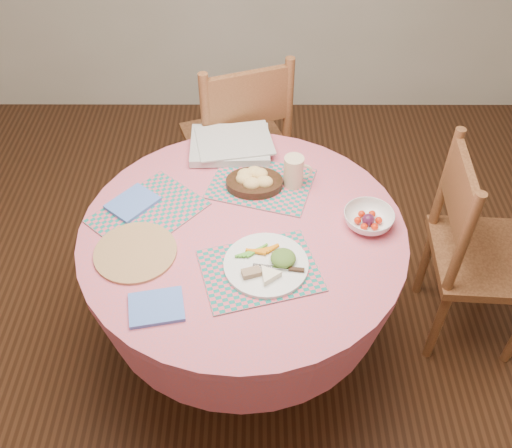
# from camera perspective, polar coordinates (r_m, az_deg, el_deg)

# --- Properties ---
(ground) EXTENTS (4.00, 4.00, 0.00)m
(ground) POSITION_cam_1_polar(r_m,az_deg,el_deg) (2.73, -1.07, -11.66)
(ground) COLOR #331C0F
(ground) RESTS_ON ground
(dining_table) EXTENTS (1.24, 1.24, 0.75)m
(dining_table) POSITION_cam_1_polar(r_m,az_deg,el_deg) (2.29, -1.25, -3.98)
(dining_table) COLOR #C65C7B
(dining_table) RESTS_ON ground
(chair_right) EXTENTS (0.47, 0.49, 0.99)m
(chair_right) POSITION_cam_1_polar(r_m,az_deg,el_deg) (2.57, 21.05, -2.40)
(chair_right) COLOR brown
(chair_right) RESTS_ON ground
(chair_back) EXTENTS (0.61, 0.60, 1.04)m
(chair_back) POSITION_cam_1_polar(r_m,az_deg,el_deg) (2.91, -1.72, 8.31)
(chair_back) COLOR brown
(chair_back) RESTS_ON ground
(placemat_front) EXTENTS (0.47, 0.40, 0.01)m
(placemat_front) POSITION_cam_1_polar(r_m,az_deg,el_deg) (2.01, 0.40, -4.66)
(placemat_front) COLOR #15786C
(placemat_front) RESTS_ON dining_table
(placemat_left) EXTENTS (0.49, 0.50, 0.01)m
(placemat_left) POSITION_cam_1_polar(r_m,az_deg,el_deg) (2.25, -10.74, 1.14)
(placemat_left) COLOR #15786C
(placemat_left) RESTS_ON dining_table
(placemat_back) EXTENTS (0.47, 0.40, 0.01)m
(placemat_back) POSITION_cam_1_polar(r_m,az_deg,el_deg) (2.34, 0.52, 4.06)
(placemat_back) COLOR #15786C
(placemat_back) RESTS_ON dining_table
(wicker_trivet) EXTENTS (0.30, 0.30, 0.01)m
(wicker_trivet) POSITION_cam_1_polar(r_m,az_deg,el_deg) (2.11, -11.96, -2.78)
(wicker_trivet) COLOR olive
(wicker_trivet) RESTS_ON dining_table
(napkin_near) EXTENTS (0.20, 0.17, 0.01)m
(napkin_near) POSITION_cam_1_polar(r_m,az_deg,el_deg) (1.93, -9.93, -8.19)
(napkin_near) COLOR #5177D1
(napkin_near) RESTS_ON dining_table
(napkin_far) EXTENTS (0.22, 0.23, 0.01)m
(napkin_far) POSITION_cam_1_polar(r_m,az_deg,el_deg) (2.29, -12.23, 2.08)
(napkin_far) COLOR #5177D1
(napkin_far) RESTS_ON placemat_left
(dinner_plate) EXTENTS (0.30, 0.30, 0.05)m
(dinner_plate) POSITION_cam_1_polar(r_m,az_deg,el_deg) (2.00, 1.19, -4.04)
(dinner_plate) COLOR white
(dinner_plate) RESTS_ON placemat_front
(bread_bowl) EXTENTS (0.23, 0.23, 0.08)m
(bread_bowl) POSITION_cam_1_polar(r_m,az_deg,el_deg) (2.30, -0.21, 4.43)
(bread_bowl) COLOR black
(bread_bowl) RESTS_ON placemat_back
(latte_mug) EXTENTS (0.12, 0.08, 0.13)m
(latte_mug) POSITION_cam_1_polar(r_m,az_deg,el_deg) (2.29, 3.84, 5.28)
(latte_mug) COLOR beige
(latte_mug) RESTS_ON placemat_back
(fruit_bowl) EXTENTS (0.19, 0.19, 0.06)m
(fruit_bowl) POSITION_cam_1_polar(r_m,az_deg,el_deg) (2.19, 11.17, 0.47)
(fruit_bowl) COLOR white
(fruit_bowl) RESTS_ON dining_table
(newspaper_stack) EXTENTS (0.37, 0.30, 0.04)m
(newspaper_stack) POSITION_cam_1_polar(r_m,az_deg,el_deg) (2.51, -2.54, 7.98)
(newspaper_stack) COLOR silver
(newspaper_stack) RESTS_ON dining_table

